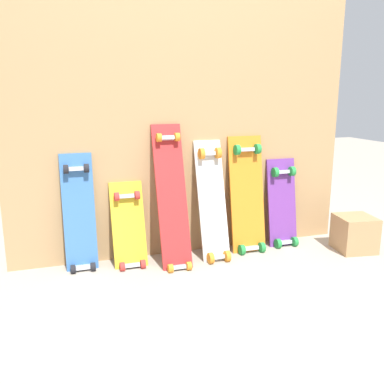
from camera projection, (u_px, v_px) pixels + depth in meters
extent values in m
plane|color=#A89E8E|center=(189.00, 253.00, 2.79)|extent=(12.00, 12.00, 0.00)
cube|color=tan|center=(185.00, 111.00, 2.64)|extent=(2.24, 0.04, 1.86)
cube|color=#386BAD|center=(79.00, 218.00, 2.50)|extent=(0.19, 0.12, 0.77)
cube|color=#B7B7BF|center=(83.00, 267.00, 2.51)|extent=(0.08, 0.04, 0.03)
cube|color=#B7B7BF|center=(76.00, 169.00, 2.45)|extent=(0.08, 0.04, 0.03)
cylinder|color=black|center=(73.00, 269.00, 2.48)|extent=(0.03, 0.05, 0.05)
cylinder|color=black|center=(93.00, 267.00, 2.51)|extent=(0.03, 0.05, 0.05)
cylinder|color=black|center=(66.00, 169.00, 2.42)|extent=(0.03, 0.05, 0.05)
cylinder|color=black|center=(86.00, 168.00, 2.45)|extent=(0.03, 0.05, 0.05)
cube|color=gold|center=(129.00, 230.00, 2.58)|extent=(0.20, 0.19, 0.58)
cube|color=#B7B7BF|center=(132.00, 265.00, 2.55)|extent=(0.09, 0.04, 0.03)
cube|color=#B7B7BF|center=(127.00, 196.00, 2.57)|extent=(0.09, 0.04, 0.03)
cylinder|color=red|center=(122.00, 267.00, 2.51)|extent=(0.03, 0.05, 0.05)
cylinder|color=red|center=(143.00, 264.00, 2.55)|extent=(0.03, 0.05, 0.05)
cylinder|color=red|center=(117.00, 197.00, 2.53)|extent=(0.03, 0.05, 0.05)
cylinder|color=red|center=(137.00, 195.00, 2.57)|extent=(0.03, 0.05, 0.05)
cube|color=#B22626|center=(172.00, 202.00, 2.57)|extent=(0.18, 0.30, 0.93)
cube|color=#B7B7BF|center=(179.00, 267.00, 2.52)|extent=(0.08, 0.04, 0.03)
cube|color=#B7B7BF|center=(167.00, 138.00, 2.57)|extent=(0.08, 0.04, 0.03)
cylinder|color=orange|center=(171.00, 268.00, 2.49)|extent=(0.03, 0.05, 0.05)
cylinder|color=orange|center=(189.00, 266.00, 2.52)|extent=(0.03, 0.05, 0.05)
cylinder|color=orange|center=(159.00, 138.00, 2.53)|extent=(0.03, 0.05, 0.05)
cylinder|color=orange|center=(177.00, 137.00, 2.57)|extent=(0.03, 0.05, 0.05)
cube|color=silver|center=(212.00, 205.00, 2.69)|extent=(0.18, 0.25, 0.81)
cube|color=#B7B7BF|center=(218.00, 257.00, 2.65)|extent=(0.08, 0.04, 0.03)
cube|color=#B7B7BF|center=(209.00, 154.00, 2.68)|extent=(0.08, 0.04, 0.03)
cylinder|color=orange|center=(211.00, 258.00, 2.62)|extent=(0.03, 0.07, 0.07)
cylinder|color=orange|center=(227.00, 256.00, 2.65)|extent=(0.03, 0.07, 0.07)
cylinder|color=orange|center=(202.00, 154.00, 2.64)|extent=(0.03, 0.07, 0.07)
cylinder|color=orange|center=(218.00, 153.00, 2.68)|extent=(0.03, 0.07, 0.07)
cube|color=orange|center=(247.00, 199.00, 2.80)|extent=(0.24, 0.16, 0.83)
cube|color=#B7B7BF|center=(251.00, 248.00, 2.80)|extent=(0.11, 0.04, 0.03)
cube|color=#B7B7BF|center=(246.00, 149.00, 2.76)|extent=(0.11, 0.04, 0.03)
cylinder|color=#268C3F|center=(242.00, 250.00, 2.76)|extent=(0.03, 0.07, 0.07)
cylinder|color=#268C3F|center=(262.00, 247.00, 2.81)|extent=(0.03, 0.07, 0.07)
cylinder|color=#268C3F|center=(237.00, 150.00, 2.72)|extent=(0.03, 0.07, 0.07)
cylinder|color=#268C3F|center=(258.00, 149.00, 2.77)|extent=(0.03, 0.07, 0.07)
cube|color=#6B338C|center=(282.00, 207.00, 2.92)|extent=(0.21, 0.13, 0.66)
cube|color=#B7B7BF|center=(285.00, 242.00, 2.92)|extent=(0.09, 0.04, 0.03)
cube|color=#B7B7BF|center=(282.00, 172.00, 2.88)|extent=(0.09, 0.04, 0.03)
cylinder|color=#268C3F|center=(278.00, 244.00, 2.88)|extent=(0.03, 0.07, 0.07)
cylinder|color=#268C3F|center=(295.00, 242.00, 2.92)|extent=(0.03, 0.07, 0.07)
cylinder|color=#268C3F|center=(275.00, 172.00, 2.85)|extent=(0.03, 0.07, 0.07)
cylinder|color=#268C3F|center=(292.00, 171.00, 2.88)|extent=(0.03, 0.07, 0.07)
cube|color=tan|center=(354.00, 233.00, 2.82)|extent=(0.27, 0.27, 0.24)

